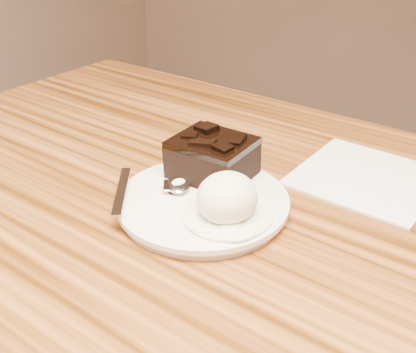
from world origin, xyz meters
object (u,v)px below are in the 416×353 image
Objects in this scene: napkin at (366,176)px; brownie at (213,160)px; plate at (203,204)px; spoon at (179,186)px; ice_cream_scoop at (227,198)px.

brownie is at bearing -137.65° from napkin.
spoon reaches higher than plate.
brownie is 0.55× the size of napkin.
brownie is at bearing 114.39° from plate.
napkin is (0.15, 0.14, -0.03)m from brownie.
brownie is (-0.02, 0.05, 0.03)m from plate.
brownie is 0.09m from ice_cream_scoop.
plate is 0.04m from spoon.
plate reaches higher than napkin.
spoon is at bearing -130.62° from napkin.
spoon is at bearing 170.83° from ice_cream_scoop.
plate is 0.06m from brownie.
ice_cream_scoop is 0.42× the size of napkin.
plate is 0.06m from ice_cream_scoop.
spoon reaches higher than napkin.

